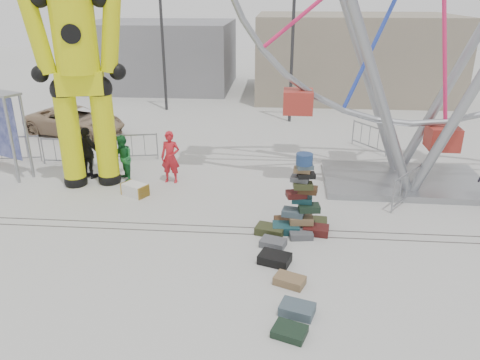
# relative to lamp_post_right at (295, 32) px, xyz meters

# --- Properties ---
(ground) EXTENTS (90.00, 90.00, 0.00)m
(ground) POSITION_rel_lamp_post_right_xyz_m (-3.09, -13.00, -4.48)
(ground) COLOR #9E9E99
(ground) RESTS_ON ground
(track_line_near) EXTENTS (40.00, 0.04, 0.01)m
(track_line_near) POSITION_rel_lamp_post_right_xyz_m (-3.09, -12.40, -4.48)
(track_line_near) COLOR #47443F
(track_line_near) RESTS_ON ground
(track_line_far) EXTENTS (40.00, 0.04, 0.01)m
(track_line_far) POSITION_rel_lamp_post_right_xyz_m (-3.09, -12.00, -4.48)
(track_line_far) COLOR #47443F
(track_line_far) RESTS_ON ground
(building_right) EXTENTS (12.00, 8.00, 5.00)m
(building_right) POSITION_rel_lamp_post_right_xyz_m (3.91, 7.00, -1.98)
(building_right) COLOR gray
(building_right) RESTS_ON ground
(building_left) EXTENTS (10.00, 8.00, 4.40)m
(building_left) POSITION_rel_lamp_post_right_xyz_m (-9.09, 9.00, -2.28)
(building_left) COLOR gray
(building_left) RESTS_ON ground
(lamp_post_right) EXTENTS (1.41, 0.25, 8.00)m
(lamp_post_right) POSITION_rel_lamp_post_right_xyz_m (0.00, 0.00, 0.00)
(lamp_post_right) COLOR #2D2D30
(lamp_post_right) RESTS_ON ground
(lamp_post_left) EXTENTS (1.41, 0.25, 8.00)m
(lamp_post_left) POSITION_rel_lamp_post_right_xyz_m (-7.00, 2.00, 0.00)
(lamp_post_left) COLOR #2D2D30
(lamp_post_left) RESTS_ON ground
(suitcase_tower) EXTENTS (1.62, 1.45, 2.31)m
(suitcase_tower) POSITION_rel_lamp_post_right_xyz_m (0.05, -12.00, -3.84)
(suitcase_tower) COLOR #174046
(suitcase_tower) RESTS_ON ground
(crash_test_dummy) EXTENTS (3.10, 1.37, 7.81)m
(crash_test_dummy) POSITION_rel_lamp_post_right_xyz_m (-7.15, -9.14, -0.37)
(crash_test_dummy) COLOR black
(crash_test_dummy) RESTS_ON ground
(steamer_trunk) EXTENTS (0.98, 0.84, 0.40)m
(steamer_trunk) POSITION_rel_lamp_post_right_xyz_m (-5.37, -10.00, -4.28)
(steamer_trunk) COLOR silver
(steamer_trunk) RESTS_ON ground
(row_case_0) EXTENTS (0.90, 0.71, 0.23)m
(row_case_0) POSITION_rel_lamp_post_right_xyz_m (-0.80, -12.31, -4.37)
(row_case_0) COLOR #33381C
(row_case_0) RESTS_ON ground
(row_case_1) EXTENTS (0.77, 0.64, 0.19)m
(row_case_1) POSITION_rel_lamp_post_right_xyz_m (-0.71, -12.99, -4.39)
(row_case_1) COLOR #525459
(row_case_1) RESTS_ON ground
(row_case_2) EXTENTS (0.91, 0.76, 0.24)m
(row_case_2) POSITION_rel_lamp_post_right_xyz_m (-0.65, -13.82, -4.36)
(row_case_2) COLOR black
(row_case_2) RESTS_ON ground
(row_case_3) EXTENTS (0.81, 0.67, 0.20)m
(row_case_3) POSITION_rel_lamp_post_right_xyz_m (-0.29, -14.72, -4.38)
(row_case_3) COLOR olive
(row_case_3) RESTS_ON ground
(row_case_4) EXTENTS (0.83, 0.69, 0.22)m
(row_case_4) POSITION_rel_lamp_post_right_xyz_m (-0.15, -15.79, -4.37)
(row_case_4) COLOR #42545E
(row_case_4) RESTS_ON ground
(row_case_5) EXTENTS (0.79, 0.70, 0.17)m
(row_case_5) POSITION_rel_lamp_post_right_xyz_m (-0.32, -16.47, -4.40)
(row_case_5) COLOR black
(row_case_5) RESTS_ON ground
(barricade_dummy_a) EXTENTS (1.98, 0.51, 1.10)m
(barricade_dummy_a) POSITION_rel_lamp_post_right_xyz_m (-11.06, -7.25, -3.93)
(barricade_dummy_a) COLOR gray
(barricade_dummy_a) RESTS_ON ground
(barricade_dummy_b) EXTENTS (2.00, 0.13, 1.10)m
(barricade_dummy_b) POSITION_rel_lamp_post_right_xyz_m (-8.81, -7.38, -3.93)
(barricade_dummy_b) COLOR gray
(barricade_dummy_b) RESTS_ON ground
(barricade_dummy_c) EXTENTS (1.98, 0.48, 1.10)m
(barricade_dummy_c) POSITION_rel_lamp_post_right_xyz_m (-6.48, -6.60, -3.93)
(barricade_dummy_c) COLOR gray
(barricade_dummy_c) RESTS_ON ground
(barricade_wheel_front) EXTENTS (1.28, 1.66, 1.10)m
(barricade_wheel_front) POSITION_rel_lamp_post_right_xyz_m (3.48, -9.89, -3.93)
(barricade_wheel_front) COLOR gray
(barricade_wheel_front) RESTS_ON ground
(barricade_wheel_back) EXTENTS (1.22, 1.70, 1.10)m
(barricade_wheel_back) POSITION_rel_lamp_post_right_xyz_m (3.22, -4.48, -3.93)
(barricade_wheel_back) COLOR gray
(barricade_wheel_back) RESTS_ON ground
(pedestrian_red) EXTENTS (0.71, 0.50, 1.86)m
(pedestrian_red) POSITION_rel_lamp_post_right_xyz_m (-4.41, -8.74, -3.55)
(pedestrian_red) COLOR red
(pedestrian_red) RESTS_ON ground
(pedestrian_green) EXTENTS (0.99, 1.03, 1.67)m
(pedestrian_green) POSITION_rel_lamp_post_right_xyz_m (-6.13, -8.76, -3.65)
(pedestrian_green) COLOR #19662C
(pedestrian_green) RESTS_ON ground
(pedestrian_black) EXTENTS (1.20, 0.88, 1.90)m
(pedestrian_black) POSITION_rel_lamp_post_right_xyz_m (-7.45, -8.59, -3.53)
(pedestrian_black) COLOR black
(pedestrian_black) RESTS_ON ground
(parked_suv) EXTENTS (5.17, 3.46, 1.32)m
(parked_suv) POSITION_rel_lamp_post_right_xyz_m (-10.20, -3.30, -3.82)
(parked_suv) COLOR #9A8063
(parked_suv) RESTS_ON ground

